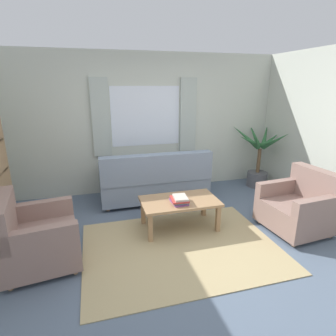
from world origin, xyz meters
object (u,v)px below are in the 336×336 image
at_px(armchair_right, 300,207).
at_px(potted_plant, 259,160).
at_px(coffee_table, 180,204).
at_px(book_stack_on_table, 180,200).
at_px(couch, 154,181).
at_px(armchair_left, 34,238).

relative_size(armchair_right, potted_plant, 0.71).
xyz_separation_m(coffee_table, book_stack_on_table, (-0.03, -0.10, 0.10)).
distance_m(book_stack_on_table, potted_plant, 2.51).
height_order(couch, armchair_left, couch).
distance_m(coffee_table, book_stack_on_table, 0.15).
bearing_deg(book_stack_on_table, potted_plant, 32.42).
bearing_deg(couch, potted_plant, -175.73).
height_order(armchair_right, coffee_table, armchair_right).
xyz_separation_m(coffee_table, potted_plant, (2.09, 1.25, 0.18)).
distance_m(armchair_right, coffee_table, 1.72).
relative_size(couch, coffee_table, 1.73).
bearing_deg(armchair_left, couch, -57.65).
relative_size(coffee_table, book_stack_on_table, 3.60).
height_order(armchair_right, book_stack_on_table, armchair_right).
bearing_deg(armchair_left, potted_plant, -75.43).
distance_m(couch, armchair_left, 2.28).
bearing_deg(armchair_left, book_stack_on_table, -88.87).
height_order(armchair_right, potted_plant, potted_plant).
bearing_deg(coffee_table, book_stack_on_table, -108.94).
xyz_separation_m(couch, book_stack_on_table, (0.09, -1.18, 0.12)).
bearing_deg(coffee_table, couch, 96.58).
distance_m(armchair_left, book_stack_on_table, 1.86).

